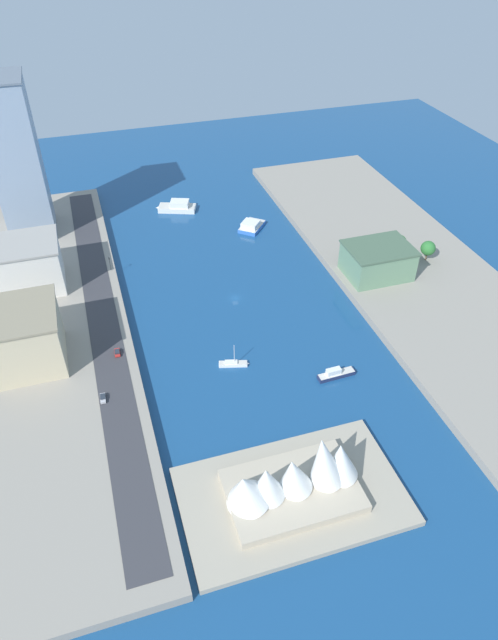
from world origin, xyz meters
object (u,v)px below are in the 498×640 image
at_px(catamaran_blue, 252,226).
at_px(sedan_silver, 103,398).
at_px(tower_tall_glass, 16,159).
at_px(terminal_long_green, 377,261).
at_px(ferry_white_commuter, 178,207).
at_px(traffic_light_waterfront, 110,262).
at_px(opera_landmark, 295,478).
at_px(pickup_red, 117,352).
at_px(patrol_launch_navy, 336,374).
at_px(sailboat_small_white, 233,364).
at_px(hotel_broad_white, 27,265).
at_px(office_block_beige, 26,337).

distance_m(catamaran_blue, sedan_silver, 133.29).
relative_size(catamaran_blue, tower_tall_glass, 0.24).
bearing_deg(catamaran_blue, terminal_long_green, 121.98).
height_order(ferry_white_commuter, sedan_silver, ferry_white_commuter).
relative_size(ferry_white_commuter, traffic_light_waterfront, 3.37).
bearing_deg(ferry_white_commuter, opera_landmark, 88.44).
bearing_deg(traffic_light_waterfront, tower_tall_glass, -56.67).
xyz_separation_m(pickup_red, sedan_silver, (7.51, 21.83, -0.01)).
bearing_deg(patrol_launch_navy, sailboat_small_white, -26.67).
bearing_deg(tower_tall_glass, sailboat_small_white, 119.04).
distance_m(tower_tall_glass, pickup_red, 116.00).
height_order(pickup_red, opera_landmark, opera_landmark).
height_order(patrol_launch_navy, traffic_light_waterfront, traffic_light_waterfront).
height_order(sailboat_small_white, hotel_broad_white, hotel_broad_white).
bearing_deg(ferry_white_commuter, patrol_launch_navy, 100.97).
height_order(terminal_long_green, opera_landmark, opera_landmark).
bearing_deg(sedan_silver, sailboat_small_white, -171.91).
bearing_deg(patrol_launch_navy, office_block_beige, -20.26).
bearing_deg(sailboat_small_white, catamaran_blue, -111.51).
height_order(hotel_broad_white, sedan_silver, hotel_broad_white).
bearing_deg(office_block_beige, traffic_light_waterfront, -123.14).
bearing_deg(opera_landmark, hotel_broad_white, -61.76).
height_order(terminal_long_green, sedan_silver, terminal_long_green).
height_order(hotel_broad_white, traffic_light_waterfront, hotel_broad_white).
xyz_separation_m(traffic_light_waterfront, opera_landmark, (-36.45, 132.74, 1.68)).
height_order(traffic_light_waterfront, opera_landmark, opera_landmark).
height_order(ferry_white_commuter, opera_landmark, opera_landmark).
bearing_deg(tower_tall_glass, ferry_white_commuter, -176.19).
distance_m(pickup_red, traffic_light_waterfront, 58.45).
distance_m(catamaran_blue, hotel_broad_white, 110.48).
height_order(sedan_silver, traffic_light_waterfront, traffic_light_waterfront).
bearing_deg(pickup_red, tower_tall_glass, -75.49).
relative_size(patrol_launch_navy, terminal_long_green, 0.54).
relative_size(hotel_broad_white, terminal_long_green, 1.02).
bearing_deg(hotel_broad_white, tower_tall_glass, -91.80).
height_order(terminal_long_green, pickup_red, terminal_long_green).
distance_m(sailboat_small_white, patrol_launch_navy, 37.72).
bearing_deg(sailboat_small_white, hotel_broad_white, -45.69).
distance_m(catamaran_blue, traffic_light_waterfront, 76.96).
height_order(catamaran_blue, sedan_silver, sedan_silver).
bearing_deg(pickup_red, patrol_launch_navy, 156.55).
relative_size(catamaran_blue, terminal_long_green, 0.63).
height_order(patrol_launch_navy, office_block_beige, office_block_beige).
bearing_deg(tower_tall_glass, catamaran_blue, 165.98).
distance_m(catamaran_blue, sailboat_small_white, 102.82).
relative_size(pickup_red, sedan_silver, 0.98).
height_order(catamaran_blue, opera_landmark, opera_landmark).
bearing_deg(sailboat_small_white, tower_tall_glass, -60.96).
xyz_separation_m(catamaran_blue, pickup_red, (77.76, 80.59, 2.46)).
relative_size(patrol_launch_navy, traffic_light_waterfront, 2.35).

